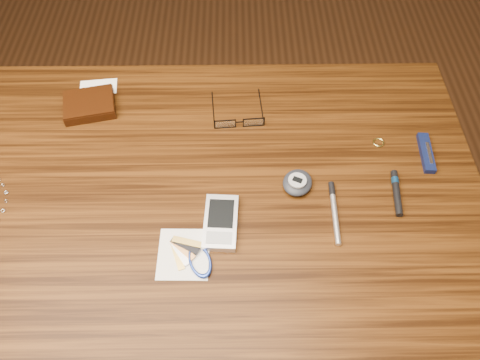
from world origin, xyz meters
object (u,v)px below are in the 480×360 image
Objects in this scene: pedometer at (297,183)px; pocket_knife at (426,153)px; notepad_keys at (192,257)px; wallet_and_card at (90,104)px; silver_pen at (334,208)px; desk at (216,222)px; pda_phone at (221,222)px; eyeglasses at (239,121)px.

pocket_knife is at bearing 15.46° from pedometer.
wallet_and_card is at bearing 123.33° from notepad_keys.
pedometer is 0.61× the size of silver_pen.
desk is 9.10× the size of pda_phone.
wallet_and_card is 1.51× the size of pocket_knife.
notepad_keys is at bearing -154.24° from pocket_knife.
desk is 10.60× the size of pocket_knife.
wallet_and_card is 0.46m from pedometer.
notepad_keys is at bearing -127.17° from pda_phone.
pedometer is at bearing -55.54° from eyeglasses.
desk is at bearing 170.37° from silver_pen.
wallet_and_card is 1.35× the size of notepad_keys.
eyeglasses reaches higher than desk.
desk is 8.86× the size of eyeglasses.
eyeglasses is at bearing 81.54° from pda_phone.
notepad_keys is (-0.19, -0.14, -0.01)m from pedometer.
eyeglasses is at bearing 74.46° from notepad_keys.
notepad_keys is at bearing -105.54° from eyeglasses.
pda_phone is 0.20m from silver_pen.
eyeglasses is 0.26m from silver_pen.
pda_phone is at bearing -159.11° from pocket_knife.
pedometer is at bearing -164.54° from pocket_knife.
notepad_keys reaches higher than desk.
pda_phone is at bearing 52.83° from notepad_keys.
desk is 0.19m from pedometer.
wallet_and_card is at bearing 153.92° from pedometer.
pedometer is (0.15, 0.01, 0.11)m from desk.
wallet_and_card is at bearing 170.82° from eyeglasses.
desk is 0.17m from notepad_keys.
pedometer is (0.42, -0.20, -0.00)m from wallet_and_card.
pocket_knife is (0.26, 0.07, -0.01)m from pedometer.
desk is at bearing -39.78° from wallet_and_card.
pocket_knife is (0.36, -0.08, -0.00)m from eyeglasses.
pedometer is 0.74× the size of notepad_keys.
pocket_knife is at bearing -12.89° from eyeglasses.
eyeglasses is at bearing -9.18° from wallet_and_card.
pda_phone is (0.01, -0.07, 0.11)m from desk.
pedometer is at bearing 37.35° from notepad_keys.
eyeglasses is 0.31m from notepad_keys.
pda_phone is 1.04× the size of notepad_keys.
eyeglasses is 1.20× the size of pocket_knife.
notepad_keys and silver_pen have the same top height.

